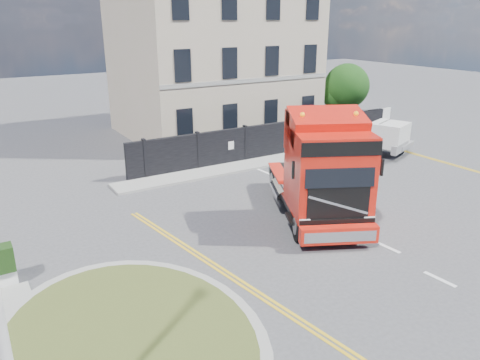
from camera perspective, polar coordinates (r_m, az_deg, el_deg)
ground at (r=17.95m, az=5.05°, el=-6.69°), size 120.00×120.00×0.00m
traffic_island at (r=12.85m, az=-13.44°, el=-18.36°), size 6.80×6.80×0.17m
hoarding_fence at (r=28.14m, az=5.03°, el=5.05°), size 18.80×0.25×2.00m
georgian_building at (r=33.42m, az=-3.43°, el=15.60°), size 12.30×10.30×12.80m
tree at (r=35.07m, az=12.61°, el=10.87°), size 3.20×3.20×4.80m
pavement_far at (r=27.37m, az=5.16°, el=2.61°), size 20.00×1.60×0.12m
truck at (r=18.57m, az=10.02°, el=0.63°), size 5.74×7.90×4.46m
flatbed_pickup at (r=29.25m, az=16.80°, el=5.07°), size 3.59×5.42×2.06m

